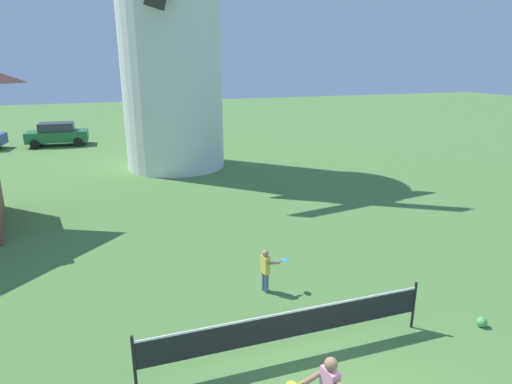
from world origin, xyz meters
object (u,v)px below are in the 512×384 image
at_px(tennis_net, 289,325).
at_px(stray_ball, 482,322).
at_px(parked_car_green, 57,134).
at_px(player_far, 266,268).
at_px(windmill, 169,11).

xyz_separation_m(tennis_net, stray_ball, (4.42, -0.48, -0.58)).
bearing_deg(parked_car_green, tennis_net, -76.04).
bearing_deg(player_far, tennis_net, -100.04).
bearing_deg(stray_ball, parked_car_green, 112.47).
distance_m(tennis_net, stray_ball, 4.48).
bearing_deg(stray_ball, tennis_net, 173.85).
height_order(tennis_net, player_far, player_far).
height_order(windmill, stray_ball, windmill).
relative_size(stray_ball, parked_car_green, 0.06).
bearing_deg(windmill, stray_ball, -76.96).
xyz_separation_m(windmill, player_far, (0.03, -14.33, -7.35)).
xyz_separation_m(tennis_net, parked_car_green, (-6.36, 25.58, 0.12)).
height_order(stray_ball, parked_car_green, parked_car_green).
relative_size(player_far, parked_car_green, 0.29).
xyz_separation_m(windmill, stray_ball, (4.01, -17.31, -7.88)).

